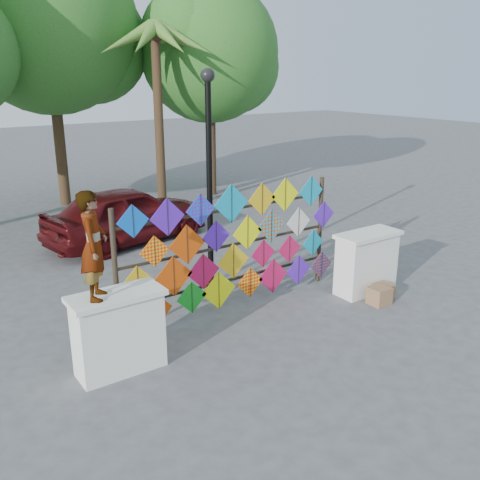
# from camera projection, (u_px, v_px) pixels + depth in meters

# --- Properties ---
(ground) EXTENTS (80.00, 80.00, 0.00)m
(ground) POSITION_uv_depth(u_px,v_px,m) (255.00, 321.00, 9.86)
(ground) COLOR slate
(ground) RESTS_ON ground
(parapet_left) EXTENTS (1.40, 0.65, 1.28)m
(parapet_left) POSITION_uv_depth(u_px,v_px,m) (119.00, 332.00, 8.03)
(parapet_left) COLOR white
(parapet_left) RESTS_ON ground
(parapet_right) EXTENTS (1.40, 0.65, 1.28)m
(parapet_right) POSITION_uv_depth(u_px,v_px,m) (366.00, 262.00, 10.98)
(parapet_right) COLOR white
(parapet_right) RESTS_ON ground
(kite_rack) EXTENTS (4.93, 0.24, 2.45)m
(kite_rack) POSITION_uv_depth(u_px,v_px,m) (235.00, 247.00, 10.09)
(kite_rack) COLOR black
(kite_rack) RESTS_ON ground
(tree_mid) EXTENTS (6.30, 5.60, 8.61)m
(tree_mid) POSITION_uv_depth(u_px,v_px,m) (51.00, 25.00, 16.80)
(tree_mid) COLOR #48311F
(tree_mid) RESTS_ON ground
(tree_east) EXTENTS (5.40, 4.80, 7.42)m
(tree_east) POSITION_uv_depth(u_px,v_px,m) (211.00, 53.00, 18.58)
(tree_east) COLOR #48311F
(tree_east) RESTS_ON ground
(palm_tree) EXTENTS (3.62, 3.62, 5.83)m
(palm_tree) POSITION_uv_depth(u_px,v_px,m) (156.00, 51.00, 15.82)
(palm_tree) COLOR #48311F
(palm_tree) RESTS_ON ground
(vendor_woman) EXTENTS (0.61, 0.69, 1.58)m
(vendor_woman) POSITION_uv_depth(u_px,v_px,m) (94.00, 246.00, 7.46)
(vendor_woman) COLOR #99999E
(vendor_woman) RESTS_ON parapet_left
(sedan) EXTENTS (4.73, 2.59, 1.53)m
(sedan) POSITION_uv_depth(u_px,v_px,m) (127.00, 214.00, 14.20)
(sedan) COLOR #4B0D0F
(sedan) RESTS_ON ground
(lamppost) EXTENTS (0.28, 0.28, 4.46)m
(lamppost) POSITION_uv_depth(u_px,v_px,m) (209.00, 160.00, 10.77)
(lamppost) COLOR black
(lamppost) RESTS_ON ground
(cardboard_box_near) EXTENTS (0.39, 0.35, 0.35)m
(cardboard_box_near) POSITION_uv_depth(u_px,v_px,m) (379.00, 296.00, 10.52)
(cardboard_box_near) COLOR #996A4A
(cardboard_box_near) RESTS_ON ground
(cardboard_box_far) EXTENTS (0.36, 0.33, 0.30)m
(cardboard_box_far) POSITION_uv_depth(u_px,v_px,m) (383.00, 291.00, 10.78)
(cardboard_box_far) COLOR #996A4A
(cardboard_box_far) RESTS_ON ground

